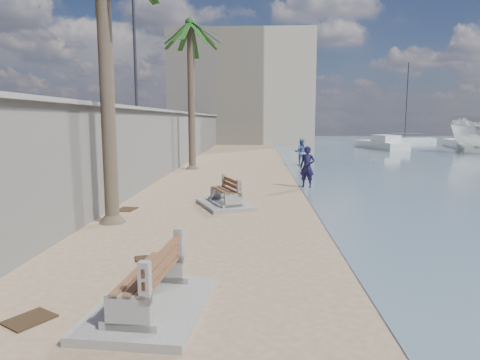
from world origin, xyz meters
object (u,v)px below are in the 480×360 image
object	(u,v)px
sailboat_west	(405,140)
palm_back	(190,26)
bench_far	(225,195)
yacht_far	(380,146)
person_a	(307,164)
person_b	(301,151)
bench_near	(150,284)
yacht_near	(469,145)

from	to	relation	value
sailboat_west	palm_back	bearing A→B (deg)	-126.59
bench_far	yacht_far	xyz separation A→B (m)	(14.16, 30.74, -0.07)
palm_back	person_a	xyz separation A→B (m)	(6.31, -7.06, -7.56)
person_a	person_b	bearing A→B (deg)	111.30
person_b	bench_far	bearing A→B (deg)	83.22
palm_back	yacht_far	xyz separation A→B (m)	(17.07, 19.28, -8.29)
sailboat_west	bench_near	bearing A→B (deg)	-112.53
bench_near	person_b	distance (m)	22.92
yacht_far	sailboat_west	xyz separation A→B (m)	(6.89, 13.00, -0.03)
person_a	yacht_far	world-z (taller)	person_a
yacht_near	bench_near	bearing A→B (deg)	161.65
yacht_near	sailboat_west	world-z (taller)	sailboat_west
bench_near	sailboat_west	xyz separation A→B (m)	(21.65, 52.21, -0.13)
bench_far	person_a	distance (m)	5.60
palm_back	person_a	bearing A→B (deg)	-48.21
person_a	sailboat_west	bearing A→B (deg)	91.25
bench_far	bench_near	bearing A→B (deg)	-94.03
bench_far	yacht_near	size ratio (longest dim) A/B	0.23
palm_back	sailboat_west	distance (m)	41.06
bench_near	yacht_near	distance (m)	48.31
yacht_near	sailboat_west	distance (m)	11.33
palm_back	person_b	distance (m)	10.67
person_a	yacht_near	world-z (taller)	person_a
person_a	yacht_far	size ratio (longest dim) A/B	0.28
bench_far	person_a	size ratio (longest dim) A/B	1.25
person_a	person_b	distance (m)	9.59
bench_near	person_b	world-z (taller)	person_b
bench_near	yacht_near	xyz separation A→B (m)	(24.95, 41.37, -0.10)
palm_back	person_b	xyz separation A→B (m)	(7.00, 2.50, -7.66)
yacht_far	person_b	bearing A→B (deg)	136.39
palm_back	bench_near	bearing A→B (deg)	-83.38
person_b	sailboat_west	size ratio (longest dim) A/B	0.18
bench_far	person_a	bearing A→B (deg)	52.22
yacht_far	yacht_near	bearing A→B (deg)	-90.68
person_b	yacht_far	world-z (taller)	person_b
palm_back	bench_far	bearing A→B (deg)	-75.75
bench_near	yacht_far	xyz separation A→B (m)	(14.76, 39.21, -0.10)
person_a	bench_near	bearing A→B (deg)	-81.87
bench_far	person_b	distance (m)	14.56
bench_near	yacht_far	distance (m)	41.90
person_a	person_b	size ratio (longest dim) A/B	1.10
bench_far	person_a	world-z (taller)	person_a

